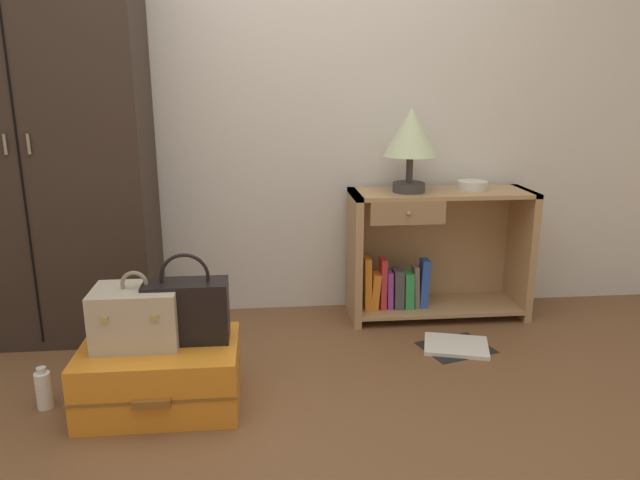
{
  "coord_description": "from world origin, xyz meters",
  "views": [
    {
      "loc": [
        -0.05,
        -1.79,
        1.27
      ],
      "look_at": [
        0.22,
        0.89,
        0.55
      ],
      "focal_mm": 33.43,
      "sensor_mm": 36.0,
      "label": 1
    }
  ],
  "objects_px": {
    "wardrobe": "(36,139)",
    "train_case": "(137,316)",
    "bottle": "(44,389)",
    "open_book_on_floor": "(456,346)",
    "bowl": "(472,185)",
    "handbag": "(187,310)",
    "bookshelf": "(430,254)",
    "suitcase_large": "(161,375)",
    "table_lamp": "(411,136)"
  },
  "relations": [
    {
      "from": "handbag",
      "to": "open_book_on_floor",
      "type": "xyz_separation_m",
      "value": [
        1.24,
        0.36,
        -0.38
      ]
    },
    {
      "from": "table_lamp",
      "to": "suitcase_large",
      "type": "xyz_separation_m",
      "value": [
        -1.19,
        -0.81,
        -0.87
      ]
    },
    {
      "from": "table_lamp",
      "to": "suitcase_large",
      "type": "relative_size",
      "value": 0.69
    },
    {
      "from": "bowl",
      "to": "train_case",
      "type": "bearing_deg",
      "value": -152.94
    },
    {
      "from": "bookshelf",
      "to": "handbag",
      "type": "distance_m",
      "value": 1.46
    },
    {
      "from": "suitcase_large",
      "to": "bookshelf",
      "type": "bearing_deg",
      "value": 32.37
    },
    {
      "from": "wardrobe",
      "to": "train_case",
      "type": "bearing_deg",
      "value": -52.91
    },
    {
      "from": "train_case",
      "to": "bottle",
      "type": "bearing_deg",
      "value": -179.03
    },
    {
      "from": "bookshelf",
      "to": "open_book_on_floor",
      "type": "height_order",
      "value": "bookshelf"
    },
    {
      "from": "bottle",
      "to": "bookshelf",
      "type": "bearing_deg",
      "value": 24.65
    },
    {
      "from": "wardrobe",
      "to": "bookshelf",
      "type": "bearing_deg",
      "value": 1.87
    },
    {
      "from": "bookshelf",
      "to": "suitcase_large",
      "type": "height_order",
      "value": "bookshelf"
    },
    {
      "from": "train_case",
      "to": "bottle",
      "type": "relative_size",
      "value": 1.88
    },
    {
      "from": "train_case",
      "to": "bookshelf",
      "type": "bearing_deg",
      "value": 30.09
    },
    {
      "from": "table_lamp",
      "to": "bottle",
      "type": "relative_size",
      "value": 2.47
    },
    {
      "from": "train_case",
      "to": "open_book_on_floor",
      "type": "height_order",
      "value": "train_case"
    },
    {
      "from": "handbag",
      "to": "open_book_on_floor",
      "type": "bearing_deg",
      "value": 15.94
    },
    {
      "from": "bowl",
      "to": "handbag",
      "type": "relative_size",
      "value": 0.44
    },
    {
      "from": "wardrobe",
      "to": "suitcase_large",
      "type": "bearing_deg",
      "value": -50.18
    },
    {
      "from": "bowl",
      "to": "bottle",
      "type": "height_order",
      "value": "bowl"
    },
    {
      "from": "train_case",
      "to": "open_book_on_floor",
      "type": "relative_size",
      "value": 0.86
    },
    {
      "from": "wardrobe",
      "to": "open_book_on_floor",
      "type": "height_order",
      "value": "wardrobe"
    },
    {
      "from": "bookshelf",
      "to": "suitcase_large",
      "type": "bearing_deg",
      "value": -147.63
    },
    {
      "from": "bottle",
      "to": "open_book_on_floor",
      "type": "relative_size",
      "value": 0.46
    },
    {
      "from": "train_case",
      "to": "open_book_on_floor",
      "type": "distance_m",
      "value": 1.53
    },
    {
      "from": "handbag",
      "to": "bottle",
      "type": "height_order",
      "value": "handbag"
    },
    {
      "from": "open_book_on_floor",
      "to": "handbag",
      "type": "bearing_deg",
      "value": -164.06
    },
    {
      "from": "handbag",
      "to": "bottle",
      "type": "bearing_deg",
      "value": -177.7
    },
    {
      "from": "bottle",
      "to": "open_book_on_floor",
      "type": "bearing_deg",
      "value": 11.74
    },
    {
      "from": "bottle",
      "to": "open_book_on_floor",
      "type": "height_order",
      "value": "bottle"
    },
    {
      "from": "open_book_on_floor",
      "to": "bottle",
      "type": "bearing_deg",
      "value": -168.26
    },
    {
      "from": "wardrobe",
      "to": "train_case",
      "type": "relative_size",
      "value": 6.08
    },
    {
      "from": "bowl",
      "to": "open_book_on_floor",
      "type": "height_order",
      "value": "bowl"
    },
    {
      "from": "bookshelf",
      "to": "table_lamp",
      "type": "bearing_deg",
      "value": -167.54
    },
    {
      "from": "wardrobe",
      "to": "bottle",
      "type": "relative_size",
      "value": 11.4
    },
    {
      "from": "wardrobe",
      "to": "handbag",
      "type": "xyz_separation_m",
      "value": [
        0.76,
        -0.74,
        -0.61
      ]
    },
    {
      "from": "bookshelf",
      "to": "suitcase_large",
      "type": "distance_m",
      "value": 1.59
    },
    {
      "from": "open_book_on_floor",
      "to": "suitcase_large",
      "type": "bearing_deg",
      "value": -163.64
    },
    {
      "from": "train_case",
      "to": "handbag",
      "type": "relative_size",
      "value": 0.9
    },
    {
      "from": "wardrobe",
      "to": "table_lamp",
      "type": "height_order",
      "value": "wardrobe"
    },
    {
      "from": "table_lamp",
      "to": "handbag",
      "type": "bearing_deg",
      "value": -144.46
    },
    {
      "from": "table_lamp",
      "to": "handbag",
      "type": "height_order",
      "value": "table_lamp"
    },
    {
      "from": "wardrobe",
      "to": "open_book_on_floor",
      "type": "xyz_separation_m",
      "value": [
        2.01,
        -0.38,
        -0.99
      ]
    },
    {
      "from": "bookshelf",
      "to": "table_lamp",
      "type": "distance_m",
      "value": 0.66
    },
    {
      "from": "bottle",
      "to": "open_book_on_floor",
      "type": "xyz_separation_m",
      "value": [
        1.82,
        0.38,
        -0.07
      ]
    },
    {
      "from": "suitcase_large",
      "to": "train_case",
      "type": "bearing_deg",
      "value": 162.1
    },
    {
      "from": "handbag",
      "to": "train_case",
      "type": "bearing_deg",
      "value": -175.02
    },
    {
      "from": "bookshelf",
      "to": "bottle",
      "type": "distance_m",
      "value": 2.0
    },
    {
      "from": "wardrobe",
      "to": "open_book_on_floor",
      "type": "distance_m",
      "value": 2.27
    },
    {
      "from": "table_lamp",
      "to": "bottle",
      "type": "distance_m",
      "value": 2.05
    }
  ]
}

